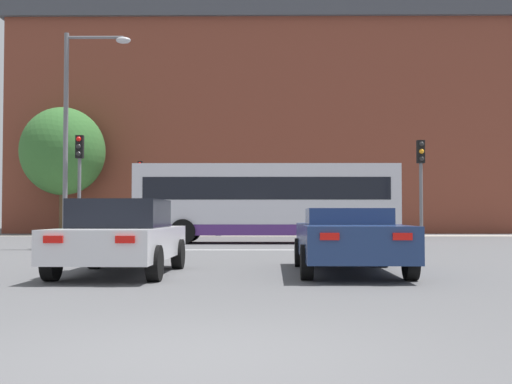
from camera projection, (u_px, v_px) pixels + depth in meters
name	position (u px, v px, depth m)	size (l,w,h in m)	color
ground_plane	(196.00, 356.00, 5.29)	(400.00, 400.00, 0.00)	#545456
stop_line_strip	(245.00, 250.00, 21.30)	(9.04, 0.30, 0.01)	silver
far_pavement	(251.00, 236.00, 35.68)	(70.04, 2.50, 0.01)	#A09B91
brick_civic_building	(287.00, 129.00, 47.82)	(37.23, 16.08, 21.59)	brown
car_saloon_left	(121.00, 236.00, 12.59)	(2.13, 4.40, 1.47)	silver
car_roadster_right	(349.00, 239.00, 12.97)	(2.14, 4.84, 1.30)	navy
bus_crossing_lead	(266.00, 201.00, 26.61)	(10.73, 2.66, 3.22)	silver
traffic_light_far_right	(354.00, 188.00, 34.86)	(0.26, 0.31, 3.93)	slate
traffic_light_near_right	(421.00, 175.00, 22.28)	(0.26, 0.31, 3.77)	slate
traffic_light_far_left	(140.00, 186.00, 35.30)	(0.26, 0.31, 4.13)	slate
traffic_light_near_left	(79.00, 172.00, 22.18)	(0.26, 0.31, 3.93)	slate
street_lamp_junction	(77.00, 117.00, 21.70)	(2.27, 0.36, 7.36)	slate
pedestrian_waiting	(364.00, 219.00, 35.95)	(0.46, 0.38, 1.62)	brown
pedestrian_walking_east	(218.00, 219.00, 35.24)	(0.42, 0.25, 1.64)	#333851
tree_by_building	(63.00, 151.00, 38.24)	(4.99, 4.99, 7.59)	#4C3823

